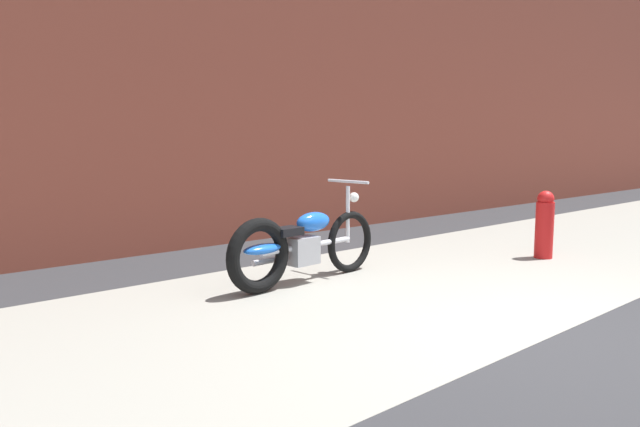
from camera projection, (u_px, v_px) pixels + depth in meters
ground_plane at (556, 335)px, 4.35m from camera, size 80.00×80.00×0.00m
sidewalk_slab at (385, 290)px, 5.67m from camera, size 36.00×3.50×0.01m
brick_building_wall at (201, 43)px, 7.91m from camera, size 36.00×0.50×5.56m
motorcycle_blue at (296, 246)px, 5.83m from camera, size 2.01×0.58×1.03m
fire_hydrant at (545, 224)px, 7.16m from camera, size 0.22×0.22×0.84m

